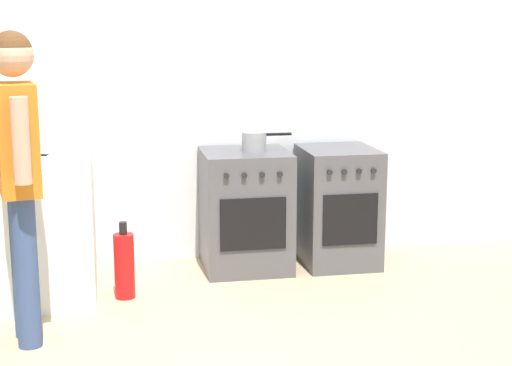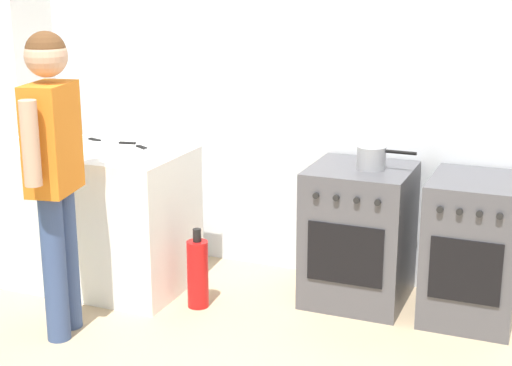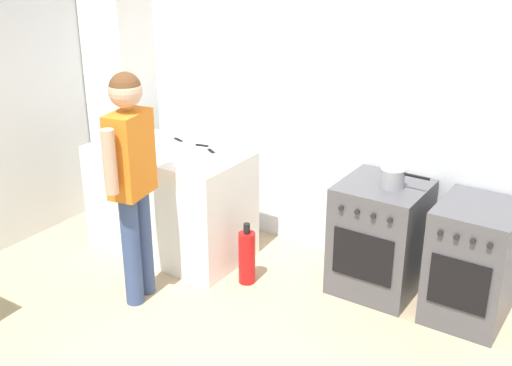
{
  "view_description": "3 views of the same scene",
  "coord_description": "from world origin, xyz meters",
  "views": [
    {
      "loc": [
        -0.58,
        -3.77,
        1.73
      ],
      "look_at": [
        0.25,
        0.62,
        0.82
      ],
      "focal_mm": 55.0,
      "sensor_mm": 36.0,
      "label": 1
    },
    {
      "loc": [
        1.49,
        -2.87,
        2.02
      ],
      "look_at": [
        0.02,
        0.72,
        0.94
      ],
      "focal_mm": 55.0,
      "sensor_mm": 36.0,
      "label": 2
    },
    {
      "loc": [
        1.91,
        -2.48,
        2.61
      ],
      "look_at": [
        -0.24,
        0.8,
        1.0
      ],
      "focal_mm": 45.0,
      "sensor_mm": 36.0,
      "label": 3
    }
  ],
  "objects": [
    {
      "name": "knife_paring",
      "position": [
        -1.0,
        1.33,
        0.91
      ],
      "size": [
        0.19,
        0.13,
        0.01
      ],
      "color": "silver",
      "rests_on": "counter_unit"
    },
    {
      "name": "oven_left",
      "position": [
        0.35,
        1.58,
        0.43
      ],
      "size": [
        0.6,
        0.62,
        0.85
      ],
      "color": "#4C4C51",
      "rests_on": "ground"
    },
    {
      "name": "pot",
      "position": [
        0.41,
        1.57,
        0.92
      ],
      "size": [
        0.35,
        0.17,
        0.14
      ],
      "color": "gray",
      "rests_on": "oven_left"
    },
    {
      "name": "counter_unit",
      "position": [
        -1.35,
        1.2,
        0.45
      ],
      "size": [
        1.3,
        0.7,
        0.9
      ],
      "primitive_type": "cube",
      "color": "white",
      "rests_on": "ground"
    },
    {
      "name": "person",
      "position": [
        -1.06,
        0.49,
        1.02
      ],
      "size": [
        0.26,
        0.56,
        1.7
      ],
      "color": "#384C7A",
      "rests_on": "ground"
    },
    {
      "name": "oven_right",
      "position": [
        1.03,
        1.58,
        0.43
      ],
      "size": [
        0.52,
        0.62,
        0.85
      ],
      "color": "#4C4C51",
      "rests_on": "ground"
    },
    {
      "name": "knife_utility",
      "position": [
        -1.48,
        1.44,
        0.9
      ],
      "size": [
        0.24,
        0.12,
        0.01
      ],
      "color": "silver",
      "rests_on": "counter_unit"
    },
    {
      "name": "fire_extinguisher",
      "position": [
        -0.52,
        1.1,
        0.22
      ],
      "size": [
        0.13,
        0.13,
        0.5
      ],
      "color": "red",
      "rests_on": "ground"
    },
    {
      "name": "larder_cabinet",
      "position": [
        -2.3,
        1.68,
        1.0
      ],
      "size": [
        0.48,
        0.44,
        2.0
      ],
      "primitive_type": "cube",
      "color": "white",
      "rests_on": "ground"
    },
    {
      "name": "knife_carving",
      "position": [
        -1.27,
        1.4,
        0.9
      ],
      "size": [
        0.33,
        0.1,
        0.01
      ],
      "color": "silver",
      "rests_on": "counter_unit"
    },
    {
      "name": "back_wall",
      "position": [
        0.0,
        1.95,
        1.3
      ],
      "size": [
        6.0,
        0.1,
        2.6
      ],
      "primitive_type": "cube",
      "color": "silver",
      "rests_on": "ground"
    },
    {
      "name": "knife_bread",
      "position": [
        -1.77,
        1.21,
        0.9
      ],
      "size": [
        0.35,
        0.09,
        0.01
      ],
      "color": "silver",
      "rests_on": "counter_unit"
    }
  ]
}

